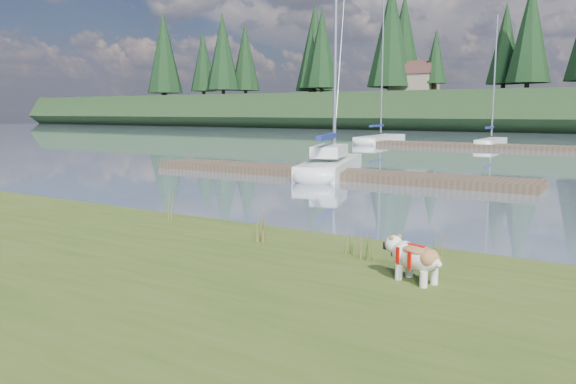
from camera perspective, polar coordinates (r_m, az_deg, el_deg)
The scene contains 20 objects.
ground at distance 40.97m, azimuth 22.92°, elevation 4.00°, with size 200.00×200.00×0.00m, color slate.
bank at distance 8.14m, azimuth -22.98°, elevation -9.48°, with size 60.00×9.00×0.35m, color #40511C.
bulldog at distance 7.53m, azimuth 12.79°, elevation -6.35°, with size 0.93×0.60×0.55m.
sailboat_main at distance 23.97m, azimuth 4.67°, elevation 3.08°, with size 3.81×8.06×11.53m.
dock_near at distance 22.15m, azimuth 3.65°, elevation 1.96°, with size 16.00×2.00×0.30m, color #4C3D2C.
dock_far at distance 40.70m, azimuth 25.72°, elevation 4.02°, with size 26.00×2.20×0.30m, color #4C3D2C.
sailboat_bg_1 at distance 47.51m, azimuth 9.69°, elevation 5.41°, with size 2.47×9.18×13.40m.
sailboat_bg_2 at distance 44.09m, azimuth 20.08°, elevation 4.83°, with size 1.28×6.16×9.44m.
weed_0 at distance 9.88m, azimuth -2.69°, elevation -3.03°, with size 0.17×0.14×0.67m.
weed_1 at distance 9.57m, azimuth -2.67°, elevation -3.82°, with size 0.17×0.14×0.51m.
weed_2 at distance 8.49m, azimuth 7.93°, elevation -5.10°, with size 0.17×0.14×0.63m.
weed_3 at distance 11.73m, azimuth -12.04°, elevation -1.57°, with size 0.17×0.14×0.60m.
weed_4 at distance 8.79m, azimuth 6.48°, elevation -4.97°, with size 0.17×0.14×0.50m.
weed_5 at distance 8.25m, azimuth 14.86°, elevation -5.83°, with size 0.17×0.14×0.59m.
mud_lip at distance 11.17m, azimuth -4.16°, elevation -4.68°, with size 60.00×0.50×0.14m, color #33281C.
conifer_0 at distance 99.32m, azimuth -6.65°, elevation 14.00°, with size 5.72×5.72×14.15m.
conifer_1 at distance 94.10m, azimuth 2.31°, elevation 13.54°, with size 4.40×4.40×11.30m.
conifer_2 at distance 85.16m, azimuth 10.41°, elevation 15.50°, with size 6.60×6.60×16.05m.
conifer_3 at distance 84.51m, azimuth 21.21°, elevation 13.92°, with size 4.84×4.84×12.25m.
house_0 at distance 85.40m, azimuth 12.71°, elevation 11.22°, with size 6.30×5.30×4.65m.
Camera 1 is at (6.43, -10.39, 2.56)m, focal length 35.00 mm.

